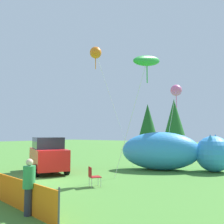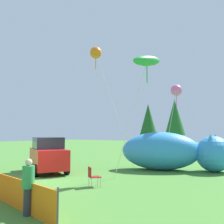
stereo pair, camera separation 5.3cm
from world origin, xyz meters
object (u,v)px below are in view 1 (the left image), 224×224
(parked_car, at_px, (48,155))
(kite_orange_flower, at_px, (96,53))
(spectator_in_yellow_shirt, at_px, (29,184))
(folding_chair, at_px, (93,175))
(inflatable_cat, at_px, (172,153))
(kite_pink_octopus, at_px, (176,91))
(kite_green_fish, at_px, (147,61))

(parked_car, relative_size, kite_orange_flower, 0.47)
(spectator_in_yellow_shirt, bearing_deg, folding_chair, 105.20)
(folding_chair, bearing_deg, spectator_in_yellow_shirt, -132.09)
(parked_car, height_order, folding_chair, parked_car)
(inflatable_cat, height_order, kite_orange_flower, kite_orange_flower)
(folding_chair, xyz_separation_m, kite_pink_octopus, (0.33, 8.88, 5.06))
(kite_orange_flower, bearing_deg, spectator_in_yellow_shirt, -58.75)
(folding_chair, xyz_separation_m, inflatable_cat, (0.79, 6.92, 0.63))
(folding_chair, height_order, kite_orange_flower, kite_orange_flower)
(inflatable_cat, distance_m, kite_orange_flower, 9.41)
(kite_pink_octopus, bearing_deg, folding_chair, -92.11)
(folding_chair, relative_size, spectator_in_yellow_shirt, 0.54)
(kite_orange_flower, bearing_deg, kite_pink_octopus, 32.45)
(parked_car, height_order, inflatable_cat, inflatable_cat)
(parked_car, height_order, kite_green_fish, kite_green_fish)
(spectator_in_yellow_shirt, xyz_separation_m, kite_orange_flower, (-5.90, 9.73, 7.72))
(spectator_in_yellow_shirt, height_order, kite_orange_flower, kite_orange_flower)
(spectator_in_yellow_shirt, bearing_deg, kite_green_fish, 92.86)
(kite_orange_flower, height_order, kite_pink_octopus, kite_orange_flower)
(parked_car, bearing_deg, kite_orange_flower, 115.52)
(folding_chair, distance_m, spectator_in_yellow_shirt, 4.26)
(inflatable_cat, bearing_deg, parked_car, -158.78)
(parked_car, relative_size, kite_pink_octopus, 0.71)
(kite_green_fish, relative_size, kite_pink_octopus, 1.19)
(folding_chair, height_order, inflatable_cat, inflatable_cat)
(spectator_in_yellow_shirt, xyz_separation_m, kite_pink_octopus, (-0.79, 12.98, 4.68))
(folding_chair, distance_m, kite_pink_octopus, 10.23)
(kite_green_fish, distance_m, kite_pink_octopus, 5.18)
(folding_chair, relative_size, kite_green_fish, 0.12)
(parked_car, xyz_separation_m, kite_green_fish, (5.69, 2.41, 5.51))
(folding_chair, height_order, kite_pink_octopus, kite_pink_octopus)
(inflatable_cat, xyz_separation_m, kite_green_fish, (-0.07, -3.11, 5.42))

